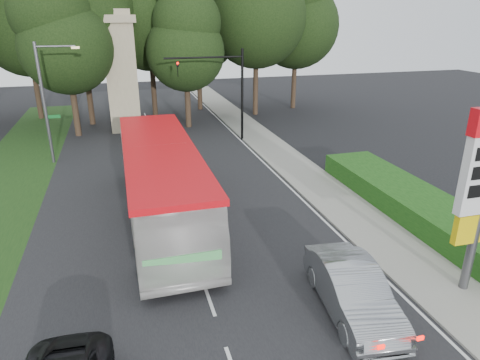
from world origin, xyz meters
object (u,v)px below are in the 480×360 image
object	(u,v)px
monument	(121,71)
transit_bus	(162,185)
streetlight_signs	(47,98)
sedan_silver	(352,290)
traffic_signal_mast	(226,83)

from	to	relation	value
monument	transit_bus	xyz separation A→B (m)	(1.16, -19.14, -3.19)
streetlight_signs	sedan_silver	xyz separation A→B (m)	(11.53, -19.99, -3.58)
transit_bus	sedan_silver	bearing A→B (deg)	-59.30
traffic_signal_mast	streetlight_signs	bearing A→B (deg)	-171.08
transit_bus	monument	bearing A→B (deg)	92.83
traffic_signal_mast	transit_bus	distance (m)	14.92
monument	sedan_silver	size ratio (longest dim) A/B	1.92
streetlight_signs	monument	xyz separation A→B (m)	(4.99, 7.99, 0.67)
streetlight_signs	sedan_silver	size ratio (longest dim) A/B	1.53
transit_bus	sedan_silver	world-z (taller)	transit_bus
transit_bus	sedan_silver	xyz separation A→B (m)	(5.38, -8.84, -1.05)
sedan_silver	streetlight_signs	bearing A→B (deg)	126.57
monument	streetlight_signs	bearing A→B (deg)	-121.97
sedan_silver	transit_bus	bearing A→B (deg)	127.92
transit_bus	traffic_signal_mast	bearing A→B (deg)	62.97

